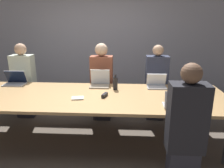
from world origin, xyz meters
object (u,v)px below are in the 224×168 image
at_px(laptop_far_left, 15,80).
at_px(person_far_center, 102,83).
at_px(laptop_near_right, 177,103).
at_px(laptop_far_right, 156,83).
at_px(person_near_right, 186,130).
at_px(laptop_far_center, 100,81).
at_px(person_far_right, 156,84).
at_px(person_far_left, 24,82).
at_px(stapler, 105,95).
at_px(bottle_far_center, 115,83).

xyz_separation_m(laptop_far_left, person_far_center, (1.46, 0.35, -0.12)).
xyz_separation_m(laptop_near_right, laptop_far_right, (-0.14, 0.87, -0.00)).
height_order(person_near_right, laptop_far_center, person_near_right).
xyz_separation_m(laptop_far_right, person_far_right, (0.06, 0.44, -0.14)).
bearing_deg(person_far_right, person_far_left, -179.01).
xyz_separation_m(person_near_right, laptop_far_left, (-2.54, 1.36, 0.13)).
distance_m(laptop_near_right, person_near_right, 0.48).
bearing_deg(laptop_far_center, laptop_near_right, -39.82).
bearing_deg(laptop_far_center, stapler, -76.66).
relative_size(laptop_near_right, person_far_center, 0.24).
height_order(person_near_right, bottle_far_center, person_near_right).
bearing_deg(laptop_far_right, laptop_far_left, 179.38).
distance_m(laptop_near_right, person_far_left, 2.87).
relative_size(laptop_far_left, laptop_far_center, 1.09).
relative_size(person_far_right, stapler, 8.97).
bearing_deg(person_far_center, person_far_left, 179.01).
relative_size(laptop_far_center, laptop_far_right, 1.02).
bearing_deg(person_near_right, person_far_right, -87.59).
relative_size(laptop_far_left, person_far_left, 0.25).
relative_size(bottle_far_center, laptop_far_right, 0.79).
bearing_deg(laptop_far_center, person_far_center, 91.02).
bearing_deg(stapler, person_far_left, 168.18).
xyz_separation_m(person_near_right, bottle_far_center, (-0.81, 1.17, 0.17)).
relative_size(laptop_near_right, laptop_far_center, 1.07).
xyz_separation_m(person_near_right, person_far_right, (-0.07, 1.77, -0.01)).
height_order(laptop_far_left, person_far_center, person_far_center).
distance_m(laptop_far_left, laptop_far_right, 2.40).
bearing_deg(laptop_far_right, person_near_right, -84.16).
bearing_deg(bottle_far_center, stapler, -111.09).
relative_size(laptop_far_left, stapler, 2.25).
distance_m(person_near_right, laptop_far_right, 1.35).
relative_size(laptop_near_right, laptop_far_right, 1.09).
relative_size(laptop_far_left, laptop_far_right, 1.12).
height_order(laptop_far_center, person_far_right, person_far_right).
relative_size(person_far_left, laptop_far_center, 4.40).
height_order(person_near_right, person_far_center, person_far_center).
xyz_separation_m(person_far_left, stapler, (1.62, -0.91, 0.09)).
bearing_deg(laptop_far_right, person_far_center, 158.50).
bearing_deg(person_far_left, laptop_near_right, -26.32).
xyz_separation_m(person_far_center, stapler, (0.14, -0.89, 0.08)).
bearing_deg(person_near_right, bottle_far_center, -55.44).
bearing_deg(person_near_right, laptop_far_center, -51.69).
distance_m(person_near_right, person_far_left, 3.09).
height_order(laptop_near_right, laptop_far_center, laptop_far_center).
distance_m(laptop_near_right, laptop_far_right, 0.88).
height_order(laptop_near_right, laptop_far_right, laptop_near_right).
bearing_deg(laptop_far_left, bottle_far_center, -6.12).
relative_size(person_far_left, stapler, 9.07).
bearing_deg(stapler, person_near_right, -23.10).
height_order(person_near_right, person_far_right, person_near_right).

